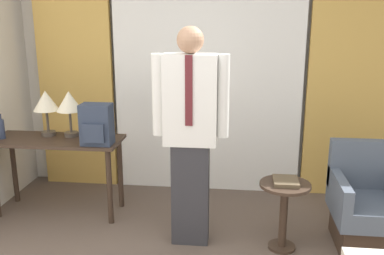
{
  "coord_description": "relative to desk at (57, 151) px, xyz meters",
  "views": [
    {
      "loc": [
        0.33,
        -1.83,
        1.86
      ],
      "look_at": [
        -0.01,
        1.25,
        1.03
      ],
      "focal_mm": 40.0,
      "sensor_mm": 36.0,
      "label": 1
    }
  ],
  "objects": [
    {
      "name": "wall_back",
      "position": [
        1.35,
        0.87,
        0.74
      ],
      "size": [
        10.0,
        0.06,
        2.7
      ],
      "color": "silver",
      "rests_on": "ground_plane"
    },
    {
      "name": "curtain_sheer_center",
      "position": [
        1.35,
        0.74,
        0.68
      ],
      "size": [
        1.94,
        0.06,
        2.58
      ],
      "color": "white",
      "rests_on": "ground_plane"
    },
    {
      "name": "curtain_drape_left",
      "position": [
        -0.06,
        0.74,
        0.68
      ],
      "size": [
        0.8,
        0.06,
        2.58
      ],
      "color": "gold",
      "rests_on": "ground_plane"
    },
    {
      "name": "curtain_drape_right",
      "position": [
        2.77,
        0.74,
        0.68
      ],
      "size": [
        0.8,
        0.06,
        2.58
      ],
      "color": "gold",
      "rests_on": "ground_plane"
    },
    {
      "name": "desk",
      "position": [
        0.0,
        0.0,
        0.0
      ],
      "size": [
        1.22,
        0.47,
        0.73
      ],
      "color": "#38281E",
      "rests_on": "ground_plane"
    },
    {
      "name": "table_lamp_left",
      "position": [
        -0.11,
        0.1,
        0.44
      ],
      "size": [
        0.24,
        0.24,
        0.43
      ],
      "color": "#4C4238",
      "rests_on": "desk"
    },
    {
      "name": "table_lamp_right",
      "position": [
        0.11,
        0.1,
        0.44
      ],
      "size": [
        0.24,
        0.24,
        0.43
      ],
      "color": "#4C4238",
      "rests_on": "desk"
    },
    {
      "name": "bottle_near_edge",
      "position": [
        -0.5,
        -0.05,
        0.22
      ],
      "size": [
        0.06,
        0.06,
        0.24
      ],
      "color": "#2D3851",
      "rests_on": "desk"
    },
    {
      "name": "backpack",
      "position": [
        0.44,
        -0.12,
        0.3
      ],
      "size": [
        0.27,
        0.21,
        0.36
      ],
      "color": "#2D384C",
      "rests_on": "desk"
    },
    {
      "name": "person",
      "position": [
        1.31,
        -0.42,
        0.36
      ],
      "size": [
        0.6,
        0.21,
        1.78
      ],
      "color": "#2D2D33",
      "rests_on": "ground_plane"
    },
    {
      "name": "armchair",
      "position": [
        2.74,
        -0.29,
        -0.3
      ],
      "size": [
        0.54,
        0.63,
        0.83
      ],
      "color": "#38281E",
      "rests_on": "ground_plane"
    },
    {
      "name": "side_table",
      "position": [
        2.07,
        -0.45,
        -0.23
      ],
      "size": [
        0.4,
        0.4,
        0.57
      ],
      "color": "#38281E",
      "rests_on": "ground_plane"
    },
    {
      "name": "book",
      "position": [
        2.07,
        -0.44,
        -0.03
      ],
      "size": [
        0.19,
        0.23,
        0.03
      ],
      "color": "brown",
      "rests_on": "side_table"
    }
  ]
}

